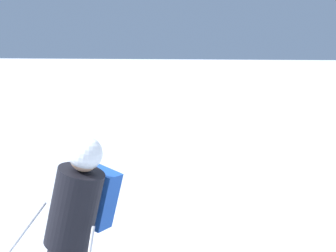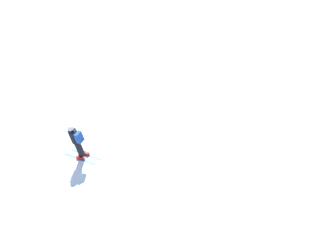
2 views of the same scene
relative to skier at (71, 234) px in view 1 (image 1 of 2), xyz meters
The scene contains 1 object.
skier is the anchor object (origin of this frame).
Camera 1 is at (2.27, -3.41, 2.25)m, focal length 60.00 mm.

